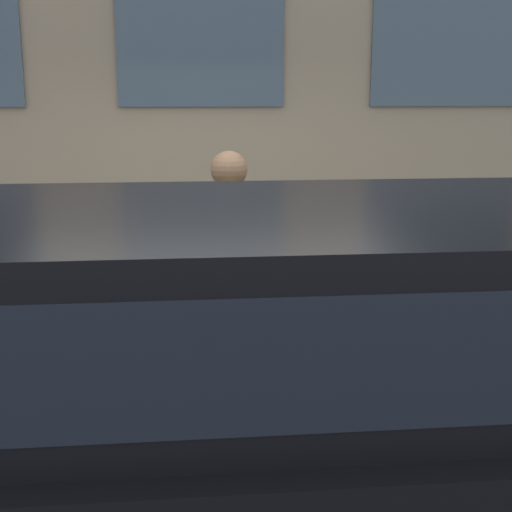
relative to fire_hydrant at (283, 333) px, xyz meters
The scene contains 5 objects.
ground_plane 0.93m from the fire_hydrant, 140.81° to the left, with size 80.00×80.00×0.00m, color #47474C.
sidewalk 0.96m from the fire_hydrant, 35.64° to the left, with size 2.61×60.00×0.12m.
fire_hydrant is the anchor object (origin of this frame).
person 0.77m from the fire_hydrant, 53.67° to the left, with size 0.40×0.27×1.66m.
parked_truck_black_near 1.93m from the fire_hydrant, 169.17° to the left, with size 2.09×5.29×1.71m.
Camera 1 is at (-4.22, 0.19, 2.20)m, focal length 50.00 mm.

